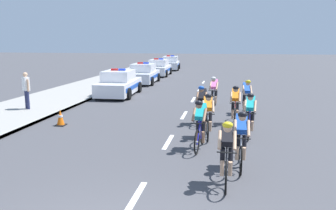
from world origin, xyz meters
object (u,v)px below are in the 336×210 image
Objects in this scene: cyclist_third at (200,124)px; police_car_furthest at (170,64)px; cyclist_eighth at (246,96)px; cyclist_fifth at (250,114)px; traffic_cone_far at (60,118)px; cyclist_fourth at (208,114)px; cyclist_ninth at (214,92)px; police_car_nearest at (119,84)px; cyclist_second at (241,138)px; police_car_third at (159,68)px; spectator_middle at (26,88)px; cyclist_sixth at (202,104)px; cyclist_seventh at (235,104)px; cyclist_lead at (227,151)px; police_car_second at (144,74)px.

cyclist_third is 0.38× the size of police_car_furthest.
cyclist_fifth is at bearing -91.20° from cyclist_eighth.
cyclist_fourth is at bearing -6.68° from traffic_cone_far.
cyclist_ninth is 21.82m from police_car_furthest.
cyclist_second is at bearing -57.94° from police_car_nearest.
police_car_third is 2.66× the size of spectator_middle.
cyclist_sixth and cyclist_seventh have the same top height.
police_car_nearest is at bearing 62.30° from spectator_middle.
cyclist_sixth is 5.43m from traffic_cone_far.
police_car_furthest is (-5.49, 27.55, -0.11)m from cyclist_third.
cyclist_fourth is 5.17m from cyclist_ninth.
spectator_middle is at bearing 141.53° from traffic_cone_far.
spectator_middle reaches higher than cyclist_ninth.
cyclist_second is at bearing -73.54° from cyclist_sixth.
cyclist_eighth is at bearing -72.23° from police_car_furthest.
cyclist_lead is at bearing -78.18° from police_car_furthest.
police_car_nearest is at bearing 130.93° from cyclist_sixth.
police_car_nearest is 2.67× the size of spectator_middle.
cyclist_lead is at bearing -96.03° from cyclist_eighth.
cyclist_eighth is at bearing 7.36° from spectator_middle.
police_car_furthest is at bearing 83.44° from spectator_middle.
cyclist_ninth is (-1.46, 1.08, 0.00)m from cyclist_eighth.
cyclist_lead and cyclist_eighth have the same top height.
cyclist_sixth is 2.88m from cyclist_eighth.
police_car_nearest is 11.76m from police_car_third.
spectator_middle is (-9.27, 0.75, 0.30)m from cyclist_seventh.
cyclist_lead and cyclist_second have the same top height.
police_car_nearest is at bearing -90.00° from police_car_third.
cyclist_second is at bearing -49.51° from cyclist_third.
police_car_furthest reaches higher than cyclist_seventh.
police_car_third reaches higher than cyclist_seventh.
cyclist_lead is at bearing -35.08° from traffic_cone_far.
cyclist_fourth is 20.51m from police_car_third.
police_car_second is 5.83m from police_car_third.
police_car_second is at bearing 111.88° from cyclist_second.
cyclist_lead is 1.00× the size of cyclist_sixth.
cyclist_fourth is 0.38× the size of police_car_furthest.
cyclist_second is 0.39× the size of police_car_nearest.
cyclist_second is at bearing -94.04° from cyclist_eighth.
cyclist_fourth is 8.81m from spectator_middle.
cyclist_fifth is at bearing -47.39° from police_car_nearest.
cyclist_sixth is at bearing 100.35° from cyclist_fourth.
police_car_furthest is at bearing 101.28° from cyclist_third.
cyclist_second is at bearing 72.29° from cyclist_lead.
cyclist_sixth is at bearing 93.35° from cyclist_third.
police_car_nearest reaches higher than cyclist_third.
police_car_nearest reaches higher than traffic_cone_far.
police_car_furthest is (-7.02, 25.93, -0.11)m from cyclist_fifth.
police_car_third is at bearing 90.00° from police_car_second.
cyclist_third and cyclist_eighth have the same top height.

